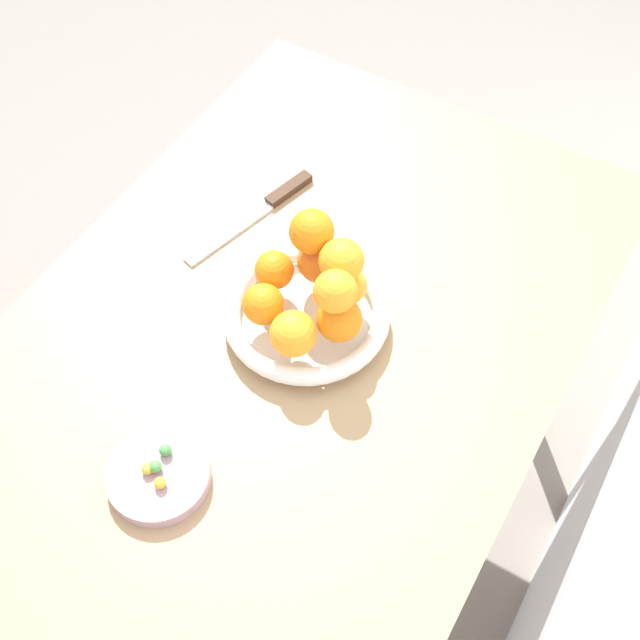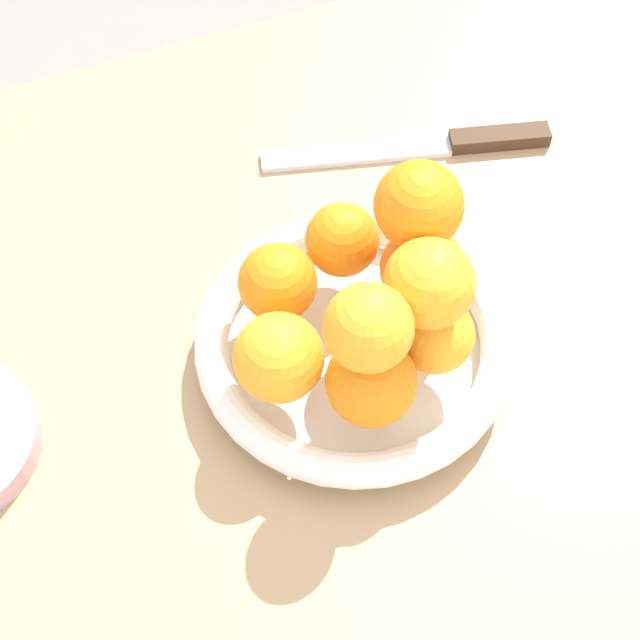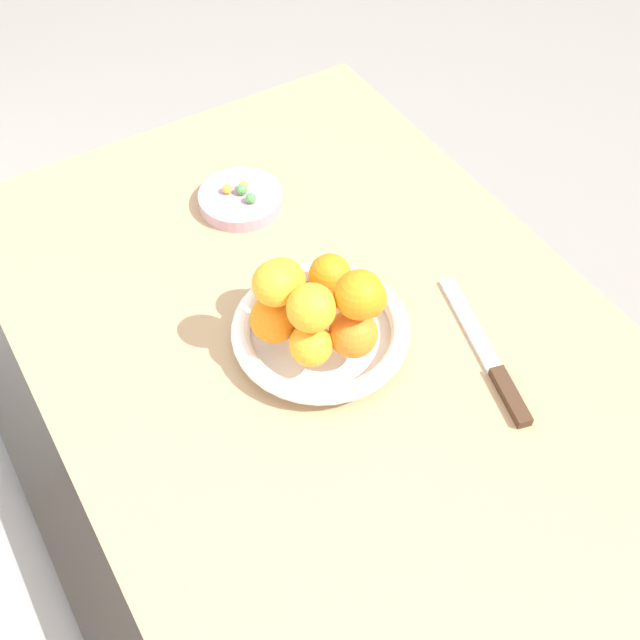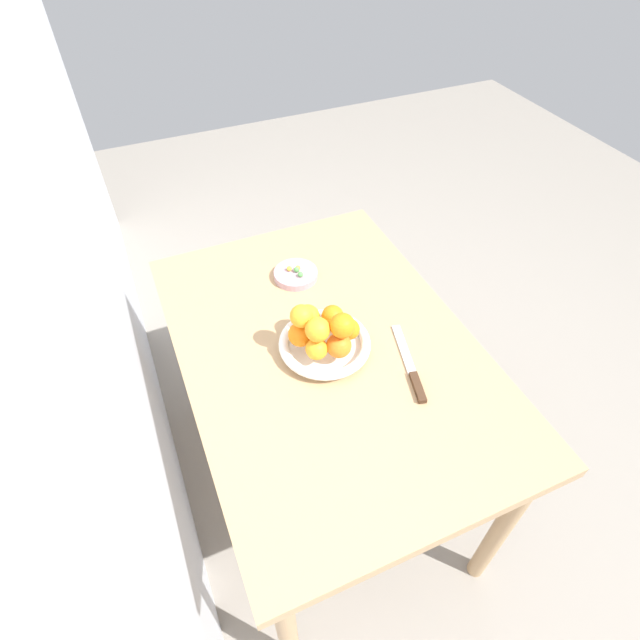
% 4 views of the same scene
% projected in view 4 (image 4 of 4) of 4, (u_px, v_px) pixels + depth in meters
% --- Properties ---
extents(ground_plane, '(6.00, 6.00, 0.00)m').
position_uv_depth(ground_plane, '(326.00, 477.00, 1.86)').
color(ground_plane, gray).
extents(wall_back, '(4.00, 0.05, 2.50)m').
position_uv_depth(wall_back, '(47.00, 235.00, 0.83)').
color(wall_back, silver).
rests_on(wall_back, ground_plane).
extents(dining_table, '(1.10, 0.76, 0.74)m').
position_uv_depth(dining_table, '(327.00, 367.00, 1.40)').
color(dining_table, tan).
rests_on(dining_table, ground_plane).
extents(fruit_bowl, '(0.24, 0.24, 0.04)m').
position_uv_depth(fruit_bowl, '(325.00, 344.00, 1.31)').
color(fruit_bowl, white).
rests_on(fruit_bowl, dining_table).
extents(candy_dish, '(0.13, 0.13, 0.02)m').
position_uv_depth(candy_dish, '(296.00, 274.00, 1.52)').
color(candy_dish, '#B28C99').
rests_on(candy_dish, dining_table).
extents(orange_0, '(0.06, 0.06, 0.06)m').
position_uv_depth(orange_0, '(308.00, 316.00, 1.31)').
color(orange_0, orange).
rests_on(orange_0, fruit_bowl).
extents(orange_1, '(0.06, 0.06, 0.06)m').
position_uv_depth(orange_1, '(300.00, 334.00, 1.27)').
color(orange_1, orange).
rests_on(orange_1, fruit_bowl).
extents(orange_2, '(0.06, 0.06, 0.06)m').
position_uv_depth(orange_2, '(317.00, 349.00, 1.24)').
color(orange_2, orange).
rests_on(orange_2, fruit_bowl).
extents(orange_3, '(0.06, 0.06, 0.06)m').
position_uv_depth(orange_3, '(341.00, 345.00, 1.24)').
color(orange_3, orange).
rests_on(orange_3, fruit_bowl).
extents(orange_4, '(0.06, 0.06, 0.06)m').
position_uv_depth(orange_4, '(349.00, 329.00, 1.28)').
color(orange_4, orange).
rests_on(orange_4, fruit_bowl).
extents(orange_5, '(0.06, 0.06, 0.06)m').
position_uv_depth(orange_5, '(333.00, 316.00, 1.32)').
color(orange_5, orange).
rests_on(orange_5, fruit_bowl).
extents(orange_6, '(0.06, 0.06, 0.06)m').
position_uv_depth(orange_6, '(302.00, 316.00, 1.23)').
color(orange_6, orange).
rests_on(orange_6, orange_1).
extents(orange_7, '(0.06, 0.06, 0.06)m').
position_uv_depth(orange_7, '(342.00, 326.00, 1.20)').
color(orange_7, orange).
rests_on(orange_7, orange_3).
extents(orange_8, '(0.06, 0.06, 0.06)m').
position_uv_depth(orange_8, '(318.00, 330.00, 1.20)').
color(orange_8, orange).
rests_on(orange_8, orange_2).
extents(candy_ball_0, '(0.02, 0.02, 0.02)m').
position_uv_depth(candy_ball_0, '(297.00, 270.00, 1.51)').
color(candy_ball_0, '#4C9947').
rests_on(candy_ball_0, candy_dish).
extents(candy_ball_1, '(0.02, 0.02, 0.02)m').
position_uv_depth(candy_ball_1, '(289.00, 269.00, 1.51)').
color(candy_ball_1, gold).
rests_on(candy_ball_1, candy_dish).
extents(candy_ball_2, '(0.02, 0.02, 0.02)m').
position_uv_depth(candy_ball_2, '(298.00, 268.00, 1.52)').
color(candy_ball_2, gold).
rests_on(candy_ball_2, candy_dish).
extents(candy_ball_3, '(0.01, 0.01, 0.01)m').
position_uv_depth(candy_ball_3, '(296.00, 270.00, 1.51)').
color(candy_ball_3, '#C6384C').
rests_on(candy_ball_3, candy_dish).
extents(candy_ball_4, '(0.02, 0.02, 0.02)m').
position_uv_depth(candy_ball_4, '(300.00, 274.00, 1.49)').
color(candy_ball_4, '#4C9947').
rests_on(candy_ball_4, candy_dish).
extents(knife, '(0.26, 0.09, 0.01)m').
position_uv_depth(knife, '(411.00, 369.00, 1.27)').
color(knife, '#3F2819').
rests_on(knife, dining_table).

